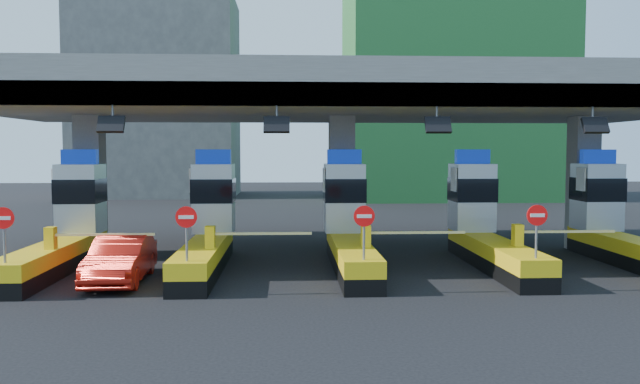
{
  "coord_description": "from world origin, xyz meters",
  "views": [
    {
      "loc": [
        -2.13,
        -22.11,
        4.09
      ],
      "look_at": [
        -1.02,
        0.0,
        2.64
      ],
      "focal_mm": 35.0,
      "sensor_mm": 36.0,
      "label": 1
    }
  ],
  "objects": [
    {
      "name": "ground",
      "position": [
        0.0,
        0.0,
        0.0
      ],
      "size": [
        120.0,
        120.0,
        0.0
      ],
      "primitive_type": "plane",
      "color": "black",
      "rests_on": "ground"
    },
    {
      "name": "toll_canopy",
      "position": [
        0.0,
        2.87,
        6.13
      ],
      "size": [
        28.0,
        12.09,
        7.0
      ],
      "color": "slate",
      "rests_on": "ground"
    },
    {
      "name": "toll_lane_far_left",
      "position": [
        -10.0,
        0.28,
        1.4
      ],
      "size": [
        4.43,
        8.0,
        4.16
      ],
      "color": "black",
      "rests_on": "ground"
    },
    {
      "name": "toll_lane_left",
      "position": [
        -5.0,
        0.28,
        1.4
      ],
      "size": [
        4.43,
        8.0,
        4.16
      ],
      "color": "black",
      "rests_on": "ground"
    },
    {
      "name": "toll_lane_center",
      "position": [
        0.0,
        0.28,
        1.4
      ],
      "size": [
        4.43,
        8.0,
        4.16
      ],
      "color": "black",
      "rests_on": "ground"
    },
    {
      "name": "toll_lane_right",
      "position": [
        5.0,
        0.28,
        1.4
      ],
      "size": [
        4.43,
        8.0,
        4.16
      ],
      "color": "black",
      "rests_on": "ground"
    },
    {
      "name": "toll_lane_far_right",
      "position": [
        10.0,
        0.28,
        1.4
      ],
      "size": [
        4.43,
        8.0,
        4.16
      ],
      "color": "black",
      "rests_on": "ground"
    },
    {
      "name": "bg_building_scaffold",
      "position": [
        12.0,
        32.0,
        14.0
      ],
      "size": [
        18.0,
        12.0,
        28.0
      ],
      "primitive_type": "cube",
      "color": "#1E5926",
      "rests_on": "ground"
    },
    {
      "name": "bg_building_concrete",
      "position": [
        -14.0,
        36.0,
        9.0
      ],
      "size": [
        14.0,
        10.0,
        18.0
      ],
      "primitive_type": "cube",
      "color": "#4C4C49",
      "rests_on": "ground"
    },
    {
      "name": "red_car",
      "position": [
        -7.38,
        -2.57,
        0.72
      ],
      "size": [
        1.7,
        4.42,
        1.44
      ],
      "primitive_type": "imported",
      "rotation": [
        0.0,
        0.0,
        0.04
      ],
      "color": "#B7170E",
      "rests_on": "ground"
    }
  ]
}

